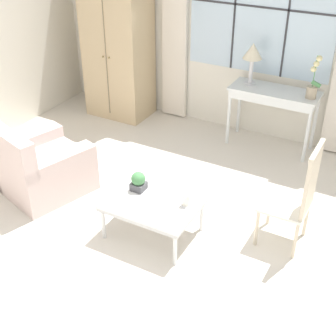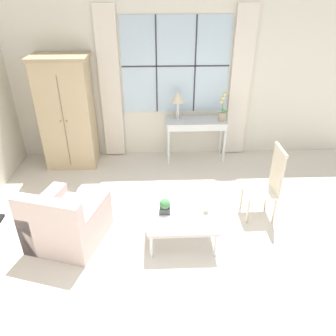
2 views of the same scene
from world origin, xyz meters
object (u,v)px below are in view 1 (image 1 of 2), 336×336
Objects in this scene: console_table at (274,97)px; table_lamp at (253,54)px; potted_orchid at (313,84)px; side_chair_wooden at (299,194)px; coffee_table at (153,204)px; armchair_upholstered at (41,169)px; potted_plant_small at (138,181)px; armoire at (118,49)px; pillar_candle at (186,201)px.

table_lamp is (-0.35, 0.03, 0.50)m from console_table.
potted_orchid is at bearing -4.67° from console_table.
coffee_table is (-1.27, -0.53, -0.23)m from side_chair_wooden.
armchair_upholstered is 1.22× the size of coffee_table.
console_table is at bearing 79.43° from coffee_table.
potted_orchid is 2.64× the size of potted_plant_small.
side_chair_wooden is at bearing -29.03° from armoire.
potted_orchid is (0.81, -0.07, -0.23)m from table_lamp.
side_chair_wooden reaches higher than pillar_candle.
table_lamp reaches higher than potted_orchid.
side_chair_wooden is (0.37, -1.78, -0.40)m from potted_orchid.
table_lamp is 0.84m from potted_orchid.
potted_plant_small is 1.48× the size of pillar_candle.
potted_orchid is 3.89× the size of pillar_candle.
potted_plant_small reaches higher than coffee_table.
potted_orchid is 2.35m from pillar_candle.
console_table reaches higher than potted_plant_small.
potted_plant_small is at bearing 0.93° from armchair_upholstered.
console_table is at bearing 73.60° from potted_plant_small.
armoire is at bearing -177.41° from table_lamp.
potted_orchid is 0.48× the size of armchair_upholstered.
console_table is at bearing -4.69° from table_lamp.
side_chair_wooden is 8.07× the size of pillar_candle.
armchair_upholstered is (-1.95, -2.26, -0.43)m from console_table.
pillar_candle is (-0.12, -2.26, -0.25)m from console_table.
side_chair_wooden is at bearing 24.86° from pillar_candle.
side_chair_wooden reaches higher than console_table.
coffee_table is 4.49× the size of potted_plant_small.
armoire is 2.21× the size of coffee_table.
potted_orchid reaches higher than pillar_candle.
armoire is 1.78× the size of console_table.
armchair_upholstered is 1.31m from potted_plant_small.
console_table is 2.35m from potted_plant_small.
console_table is 1.02× the size of side_chair_wooden.
armoire is 3.76× the size of potted_orchid.
side_chair_wooden is (3.17, -1.76, -0.41)m from armoire.
potted_orchid is at bearing 75.40° from pillar_candle.
armchair_upholstered is (0.38, -2.20, -0.72)m from armoire.
pillar_candle is (-0.58, -2.22, -0.52)m from potted_orchid.
armoire reaches higher than coffee_table.
table_lamp is 3.96× the size of pillar_candle.
potted_plant_small is at bearing -116.93° from potted_orchid.
pillar_candle is at bearing -1.64° from potted_plant_small.
armoire is 2.35m from console_table.
armchair_upholstered is at bearing -137.28° from potted_orchid.
side_chair_wooden is (2.78, 0.45, 0.31)m from armchair_upholstered.
coffee_table is at bearing -2.98° from armchair_upholstered.
console_table is 2.11× the size of potted_orchid.
table_lamp reaches higher than coffee_table.
potted_orchid is at bearing 0.48° from armoire.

